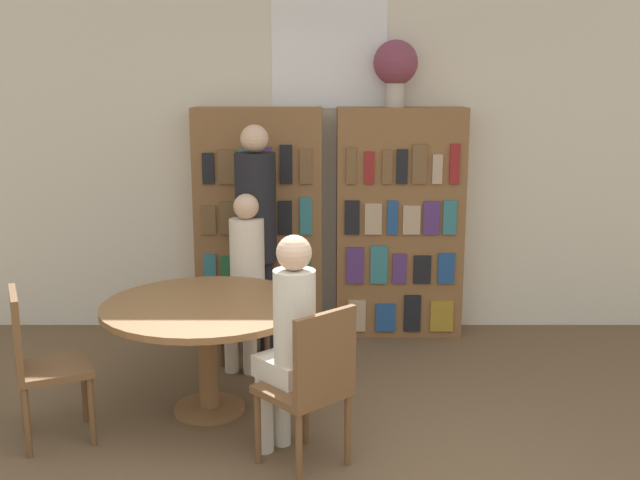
{
  "coord_description": "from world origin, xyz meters",
  "views": [
    {
      "loc": [
        -0.07,
        -2.76,
        2.03
      ],
      "look_at": [
        -0.06,
        1.79,
        1.05
      ],
      "focal_mm": 42.0,
      "sensor_mm": 36.0,
      "label": 1
    }
  ],
  "objects_px": {
    "chair_near_camera": "(37,358)",
    "chair_left_side": "(252,291)",
    "reading_table": "(205,320)",
    "librarian_standing": "(254,217)",
    "chair_far_side": "(310,381)",
    "bookshelf_right": "(397,223)",
    "bookshelf_left": "(257,223)",
    "flower_vase": "(394,65)",
    "seated_reader_right": "(287,336)",
    "seated_reader_left": "(244,271)"
  },
  "relations": [
    {
      "from": "chair_near_camera",
      "to": "chair_left_side",
      "type": "xyz_separation_m",
      "value": [
        1.09,
        1.35,
        0.0
      ]
    },
    {
      "from": "reading_table",
      "to": "librarian_standing",
      "type": "height_order",
      "value": "librarian_standing"
    },
    {
      "from": "reading_table",
      "to": "chair_left_side",
      "type": "bearing_deg",
      "value": 78.0
    },
    {
      "from": "chair_far_side",
      "to": "chair_near_camera",
      "type": "bearing_deg",
      "value": 126.0
    },
    {
      "from": "librarian_standing",
      "to": "reading_table",
      "type": "bearing_deg",
      "value": -102.84
    },
    {
      "from": "bookshelf_right",
      "to": "reading_table",
      "type": "bearing_deg",
      "value": -131.47
    },
    {
      "from": "bookshelf_left",
      "to": "flower_vase",
      "type": "xyz_separation_m",
      "value": [
        1.06,
        0.0,
        1.23
      ]
    },
    {
      "from": "reading_table",
      "to": "seated_reader_right",
      "type": "bearing_deg",
      "value": -48.0
    },
    {
      "from": "seated_reader_right",
      "to": "chair_near_camera",
      "type": "bearing_deg",
      "value": 130.43
    },
    {
      "from": "chair_far_side",
      "to": "bookshelf_right",
      "type": "bearing_deg",
      "value": 31.13
    },
    {
      "from": "chair_near_camera",
      "to": "chair_left_side",
      "type": "distance_m",
      "value": 1.73
    },
    {
      "from": "chair_near_camera",
      "to": "librarian_standing",
      "type": "distance_m",
      "value": 1.86
    },
    {
      "from": "bookshelf_left",
      "to": "seated_reader_left",
      "type": "bearing_deg",
      "value": -93.25
    },
    {
      "from": "chair_left_side",
      "to": "bookshelf_left",
      "type": "bearing_deg",
      "value": -78.33
    },
    {
      "from": "flower_vase",
      "to": "librarian_standing",
      "type": "height_order",
      "value": "flower_vase"
    },
    {
      "from": "bookshelf_left",
      "to": "chair_left_side",
      "type": "distance_m",
      "value": 0.68
    },
    {
      "from": "bookshelf_right",
      "to": "seated_reader_right",
      "type": "bearing_deg",
      "value": -110.99
    },
    {
      "from": "bookshelf_left",
      "to": "chair_far_side",
      "type": "distance_m",
      "value": 2.3
    },
    {
      "from": "chair_near_camera",
      "to": "seated_reader_right",
      "type": "height_order",
      "value": "seated_reader_right"
    },
    {
      "from": "seated_reader_left",
      "to": "bookshelf_left",
      "type": "bearing_deg",
      "value": -81.25
    },
    {
      "from": "bookshelf_left",
      "to": "chair_near_camera",
      "type": "relative_size",
      "value": 2.02
    },
    {
      "from": "reading_table",
      "to": "chair_near_camera",
      "type": "relative_size",
      "value": 1.41
    },
    {
      "from": "bookshelf_right",
      "to": "flower_vase",
      "type": "bearing_deg",
      "value": 175.32
    },
    {
      "from": "bookshelf_left",
      "to": "reading_table",
      "type": "xyz_separation_m",
      "value": [
        -0.21,
        -1.5,
        -0.31
      ]
    },
    {
      "from": "bookshelf_left",
      "to": "seated_reader_left",
      "type": "distance_m",
      "value": 0.75
    },
    {
      "from": "chair_near_camera",
      "to": "chair_far_side",
      "type": "xyz_separation_m",
      "value": [
        1.54,
        -0.33,
        0.0
      ]
    },
    {
      "from": "librarian_standing",
      "to": "bookshelf_left",
      "type": "bearing_deg",
      "value": 92.48
    },
    {
      "from": "reading_table",
      "to": "seated_reader_left",
      "type": "distance_m",
      "value": 0.8
    },
    {
      "from": "reading_table",
      "to": "chair_far_side",
      "type": "xyz_separation_m",
      "value": [
        0.65,
        -0.72,
        -0.09
      ]
    },
    {
      "from": "bookshelf_left",
      "to": "chair_left_side",
      "type": "height_order",
      "value": "bookshelf_left"
    },
    {
      "from": "chair_left_side",
      "to": "seated_reader_right",
      "type": "bearing_deg",
      "value": 113.89
    },
    {
      "from": "reading_table",
      "to": "chair_far_side",
      "type": "relative_size",
      "value": 1.41
    },
    {
      "from": "chair_near_camera",
      "to": "seated_reader_right",
      "type": "bearing_deg",
      "value": 58.43
    },
    {
      "from": "bookshelf_right",
      "to": "chair_left_side",
      "type": "bearing_deg",
      "value": -154.02
    },
    {
      "from": "reading_table",
      "to": "seated_reader_left",
      "type": "xyz_separation_m",
      "value": [
        0.16,
        0.77,
        0.11
      ]
    },
    {
      "from": "reading_table",
      "to": "seated_reader_right",
      "type": "relative_size",
      "value": 1.01
    },
    {
      "from": "bookshelf_right",
      "to": "seated_reader_left",
      "type": "bearing_deg",
      "value": -147.96
    },
    {
      "from": "bookshelf_right",
      "to": "chair_far_side",
      "type": "relative_size",
      "value": 2.02
    },
    {
      "from": "flower_vase",
      "to": "chair_left_side",
      "type": "bearing_deg",
      "value": -152.69
    },
    {
      "from": "bookshelf_left",
      "to": "bookshelf_right",
      "type": "bearing_deg",
      "value": 0.01
    },
    {
      "from": "chair_near_camera",
      "to": "chair_far_side",
      "type": "relative_size",
      "value": 1.0
    },
    {
      "from": "bookshelf_right",
      "to": "flower_vase",
      "type": "relative_size",
      "value": 3.59
    },
    {
      "from": "flower_vase",
      "to": "chair_left_side",
      "type": "height_order",
      "value": "flower_vase"
    },
    {
      "from": "chair_far_side",
      "to": "chair_left_side",
      "type": "bearing_deg",
      "value": 63.0
    },
    {
      "from": "librarian_standing",
      "to": "flower_vase",
      "type": "bearing_deg",
      "value": 25.91
    },
    {
      "from": "bookshelf_right",
      "to": "librarian_standing",
      "type": "xyz_separation_m",
      "value": [
        -1.1,
        -0.5,
        0.14
      ]
    },
    {
      "from": "chair_near_camera",
      "to": "seated_reader_left",
      "type": "xyz_separation_m",
      "value": [
        1.05,
        1.17,
        0.2
      ]
    },
    {
      "from": "bookshelf_left",
      "to": "librarian_standing",
      "type": "relative_size",
      "value": 1.06
    },
    {
      "from": "chair_near_camera",
      "to": "librarian_standing",
      "type": "bearing_deg",
      "value": 117.28
    },
    {
      "from": "chair_left_side",
      "to": "seated_reader_right",
      "type": "xyz_separation_m",
      "value": [
        0.32,
        -1.53,
        0.2
      ]
    }
  ]
}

